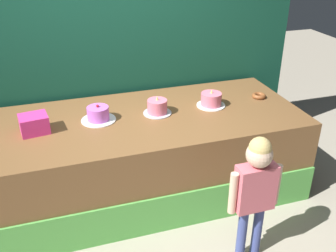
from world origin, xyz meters
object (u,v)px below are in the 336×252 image
object	(u,v)px
child_figure	(256,184)
cake_far_right	(211,100)
donut	(259,96)
cake_center_right	(157,107)
cake_center_left	(98,114)
pink_box	(34,124)

from	to	relation	value
child_figure	cake_far_right	xyz separation A→B (m)	(0.13, 1.14, 0.18)
donut	cake_center_right	world-z (taller)	cake_center_right
cake_center_left	cake_far_right	bearing A→B (deg)	-0.64
pink_box	cake_far_right	world-z (taller)	cake_far_right
donut	cake_center_right	size ratio (longest dim) A/B	0.53
pink_box	donut	distance (m)	2.20
child_figure	donut	distance (m)	1.37
child_figure	cake_center_right	size ratio (longest dim) A/B	4.09
pink_box	cake_far_right	distance (m)	1.65
pink_box	cake_far_right	size ratio (longest dim) A/B	0.82
cake_center_right	cake_far_right	world-z (taller)	cake_center_right
cake_center_left	cake_far_right	size ratio (longest dim) A/B	1.12
donut	cake_center_right	distance (m)	1.10
cake_center_left	cake_far_right	distance (m)	1.10
donut	cake_center_left	bearing A→B (deg)	-179.13
pink_box	cake_center_left	size ratio (longest dim) A/B	0.74
cake_center_right	cake_far_right	bearing A→B (deg)	0.86
pink_box	donut	size ratio (longest dim) A/B	1.62
child_figure	pink_box	distance (m)	1.88
pink_box	cake_center_right	world-z (taller)	cake_center_right
child_figure	cake_far_right	bearing A→B (deg)	83.64
pink_box	child_figure	bearing A→B (deg)	-35.74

